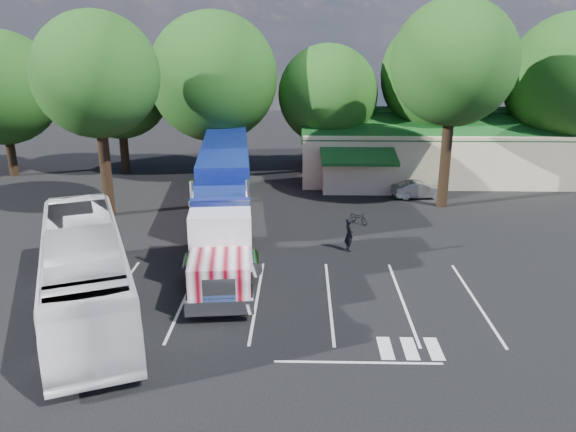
{
  "coord_description": "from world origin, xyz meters",
  "views": [
    {
      "loc": [
        1.93,
        -28.44,
        11.06
      ],
      "look_at": [
        1.23,
        -0.22,
        2.0
      ],
      "focal_mm": 35.0,
      "sensor_mm": 36.0,
      "label": 1
    }
  ],
  "objects_px": {
    "semi_truck": "(225,183)",
    "silver_sedan": "(419,190)",
    "woman": "(349,235)",
    "bicycle": "(359,217)",
    "tour_bus": "(85,271)"
  },
  "relations": [
    {
      "from": "woman",
      "to": "silver_sedan",
      "type": "height_order",
      "value": "woman"
    },
    {
      "from": "semi_truck",
      "to": "bicycle",
      "type": "bearing_deg",
      "value": -1.63
    },
    {
      "from": "semi_truck",
      "to": "bicycle",
      "type": "height_order",
      "value": "semi_truck"
    },
    {
      "from": "semi_truck",
      "to": "bicycle",
      "type": "xyz_separation_m",
      "value": [
        8.17,
        0.67,
        -2.29
      ]
    },
    {
      "from": "woman",
      "to": "silver_sedan",
      "type": "relative_size",
      "value": 0.49
    },
    {
      "from": "semi_truck",
      "to": "silver_sedan",
      "type": "distance_m",
      "value": 14.67
    },
    {
      "from": "bicycle",
      "to": "semi_truck",
      "type": "bearing_deg",
      "value": 146.15
    },
    {
      "from": "tour_bus",
      "to": "silver_sedan",
      "type": "distance_m",
      "value": 24.87
    },
    {
      "from": "semi_truck",
      "to": "woman",
      "type": "relative_size",
      "value": 12.59
    },
    {
      "from": "woman",
      "to": "bicycle",
      "type": "height_order",
      "value": "woman"
    },
    {
      "from": "semi_truck",
      "to": "tour_bus",
      "type": "xyz_separation_m",
      "value": [
        -4.33,
        -11.3,
        -0.85
      ]
    },
    {
      "from": "woman",
      "to": "tour_bus",
      "type": "xyz_separation_m",
      "value": [
        -11.5,
        -7.31,
        0.93
      ]
    },
    {
      "from": "semi_truck",
      "to": "silver_sedan",
      "type": "height_order",
      "value": "semi_truck"
    },
    {
      "from": "tour_bus",
      "to": "bicycle",
      "type": "bearing_deg",
      "value": 21.18
    },
    {
      "from": "semi_truck",
      "to": "woman",
      "type": "xyz_separation_m",
      "value": [
        7.17,
        -3.99,
        -1.78
      ]
    }
  ]
}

